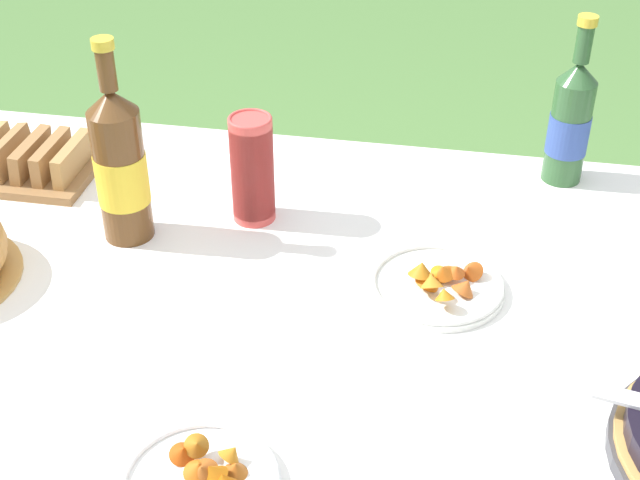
{
  "coord_description": "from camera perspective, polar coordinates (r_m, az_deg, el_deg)",
  "views": [
    {
      "loc": [
        0.29,
        -1.0,
        1.54
      ],
      "look_at": [
        0.09,
        0.1,
        0.77
      ],
      "focal_mm": 50.0,
      "sensor_mm": 36.0,
      "label": 1
    }
  ],
  "objects": [
    {
      "name": "garden_table",
      "position": [
        1.37,
        -4.46,
        -6.18
      ],
      "size": [
        1.82,
        1.07,
        0.7
      ],
      "color": "brown",
      "rests_on": "ground_plane"
    },
    {
      "name": "tablecloth",
      "position": [
        1.34,
        -4.55,
        -4.66
      ],
      "size": [
        1.83,
        1.08,
        0.1
      ],
      "color": "white",
      "rests_on": "garden_table"
    },
    {
      "name": "cup_stack",
      "position": [
        1.48,
        -4.36,
        4.53
      ],
      "size": [
        0.07,
        0.07,
        0.19
      ],
      "color": "#E04C47",
      "rests_on": "tablecloth"
    },
    {
      "name": "cider_bottle_green",
      "position": [
        1.64,
        15.71,
        7.3
      ],
      "size": [
        0.07,
        0.07,
        0.31
      ],
      "color": "#2D562D",
      "rests_on": "tablecloth"
    },
    {
      "name": "cider_bottle_amber",
      "position": [
        1.45,
        -12.66,
        4.64
      ],
      "size": [
        0.08,
        0.08,
        0.34
      ],
      "color": "brown",
      "rests_on": "tablecloth"
    },
    {
      "name": "snack_plate_near",
      "position": [
        1.36,
        7.57,
        -2.77
      ],
      "size": [
        0.21,
        0.21,
        0.06
      ],
      "color": "white",
      "rests_on": "tablecloth"
    },
    {
      "name": "snack_plate_left",
      "position": [
        1.08,
        -7.58,
        -14.98
      ],
      "size": [
        0.19,
        0.19,
        0.05
      ],
      "color": "white",
      "rests_on": "tablecloth"
    },
    {
      "name": "bread_board",
      "position": [
        1.72,
        -18.52,
        4.78
      ],
      "size": [
        0.26,
        0.18,
        0.07
      ],
      "color": "olive",
      "rests_on": "tablecloth"
    }
  ]
}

